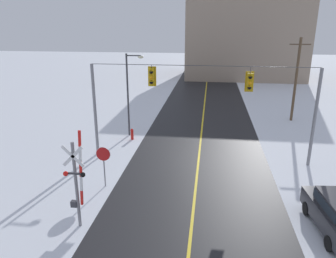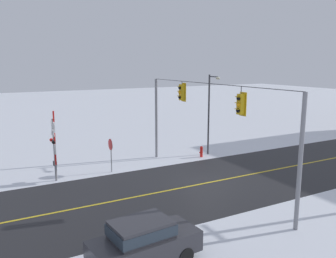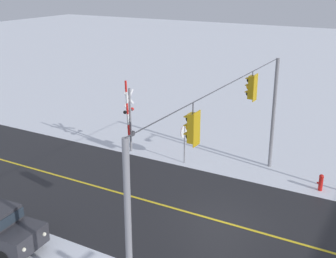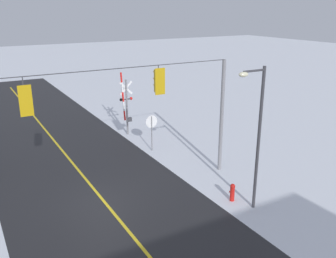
% 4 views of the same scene
% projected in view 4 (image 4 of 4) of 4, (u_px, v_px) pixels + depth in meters
% --- Properties ---
extents(ground_plane, '(160.00, 160.00, 0.00)m').
position_uv_depth(ground_plane, '(102.00, 200.00, 17.75)').
color(ground_plane, silver).
extents(signal_span, '(14.20, 0.47, 6.22)m').
position_uv_depth(signal_span, '(98.00, 118.00, 16.50)').
color(signal_span, gray).
rests_on(signal_span, ground).
extents(stop_sign, '(0.80, 0.09, 2.35)m').
position_uv_depth(stop_sign, '(152.00, 125.00, 23.28)').
color(stop_sign, gray).
rests_on(stop_sign, ground).
extents(railroad_crossing, '(0.98, 0.31, 4.53)m').
position_uv_depth(railroad_crossing, '(126.00, 104.00, 26.13)').
color(railroad_crossing, gray).
rests_on(railroad_crossing, ground).
extents(streetlamp_near, '(1.39, 0.28, 6.50)m').
position_uv_depth(streetlamp_near, '(256.00, 127.00, 15.76)').
color(streetlamp_near, '#38383D').
rests_on(streetlamp_near, ground).
extents(fire_hydrant, '(0.24, 0.31, 0.88)m').
position_uv_depth(fire_hydrant, '(232.00, 192.00, 17.52)').
color(fire_hydrant, red).
rests_on(fire_hydrant, ground).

